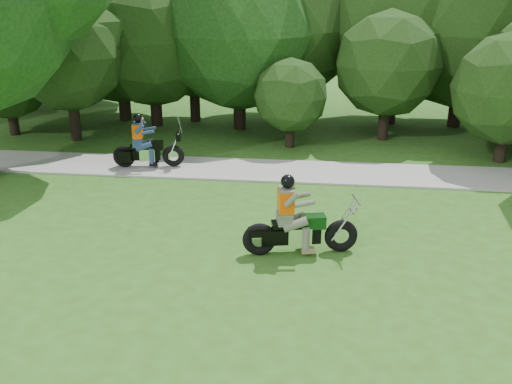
{
  "coord_description": "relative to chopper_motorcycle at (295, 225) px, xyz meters",
  "views": [
    {
      "loc": [
        -0.39,
        -8.89,
        5.53
      ],
      "look_at": [
        -1.79,
        2.86,
        1.19
      ],
      "focal_mm": 40.0,
      "sensor_mm": 36.0,
      "label": 1
    }
  ],
  "objects": [
    {
      "name": "ground",
      "position": [
        0.89,
        -2.33,
        -0.67
      ],
      "size": [
        100.0,
        100.0,
        0.0
      ],
      "primitive_type": "plane",
      "color": "#315719",
      "rests_on": "ground"
    },
    {
      "name": "walkway",
      "position": [
        0.89,
        5.67,
        -0.64
      ],
      "size": [
        60.0,
        2.2,
        0.06
      ],
      "primitive_type": "cube",
      "color": "gray",
      "rests_on": "ground"
    },
    {
      "name": "tree_line",
      "position": [
        0.32,
        12.2,
        2.95
      ],
      "size": [
        40.39,
        12.57,
        7.55
      ],
      "color": "black",
      "rests_on": "ground"
    },
    {
      "name": "chopper_motorcycle",
      "position": [
        0.0,
        0.0,
        0.0
      ],
      "size": [
        2.51,
        0.97,
        1.81
      ],
      "rotation": [
        0.0,
        0.0,
        0.22
      ],
      "color": "black",
      "rests_on": "ground"
    },
    {
      "name": "touring_motorcycle",
      "position": [
        -5.05,
        5.49,
        0.01
      ],
      "size": [
        2.24,
        0.91,
        1.71
      ],
      "rotation": [
        0.0,
        0.0,
        0.17
      ],
      "color": "black",
      "rests_on": "walkway"
    }
  ]
}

